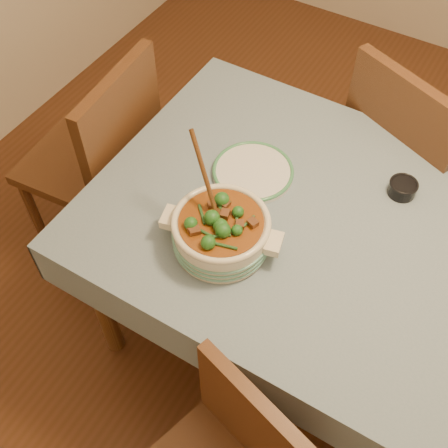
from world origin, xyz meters
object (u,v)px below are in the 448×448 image
Objects in this scene: chair_far at (405,157)px; chair_left at (104,157)px; stew_casserole at (221,230)px; white_plate at (253,171)px; dining_table at (350,254)px; condiment_bowl at (403,187)px.

chair_far is 1.01× the size of chair_left.
white_plate is (-0.06, 0.30, -0.06)m from stew_casserole.
chair_far reaches higher than chair_left.
chair_left is (-0.63, -0.05, -0.21)m from white_plate.
dining_table is at bearing 113.38° from chair_far.
white_plate is 0.70m from chair_far.
chair_far is at bearing 68.62° from stew_casserole.
white_plate is 0.49m from condiment_bowl.
chair_left is (-0.69, 0.24, -0.27)m from stew_casserole.
stew_casserole is at bearing -129.88° from condiment_bowl.
chair_far is (0.33, 0.85, -0.27)m from stew_casserole.
white_plate is 0.33× the size of chair_far.
stew_casserole reaches higher than chair_far.
stew_casserole is 0.62m from condiment_bowl.
chair_left is (-1.03, 0.01, -0.11)m from dining_table.
stew_casserole is 0.95m from chair_far.
dining_table is at bearing 84.37° from chair_left.
condiment_bowl is at bearing 50.12° from stew_casserole.
dining_table is at bearing -103.42° from condiment_bowl.
white_plate is at bearing 77.27° from chair_far.
chair_far is (0.39, 0.55, -0.21)m from white_plate.
condiment_bowl reaches higher than white_plate.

